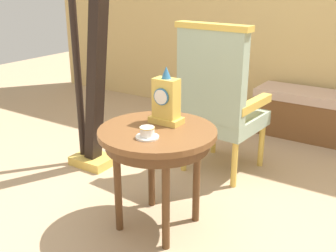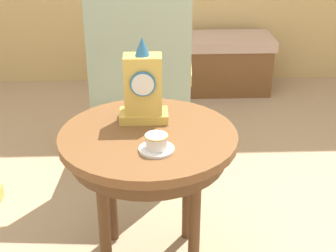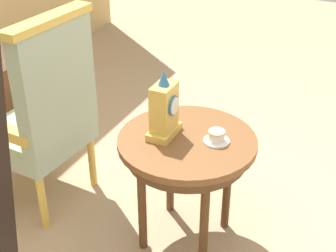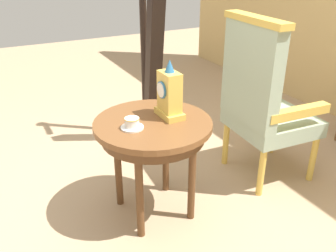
{
  "view_description": "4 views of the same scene",
  "coord_description": "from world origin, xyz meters",
  "px_view_note": "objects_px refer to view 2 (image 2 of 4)",
  "views": [
    {
      "loc": [
        1.29,
        -1.81,
        1.43
      ],
      "look_at": [
        0.15,
        -0.08,
        0.67
      ],
      "focal_mm": 43.73,
      "sensor_mm": 36.0,
      "label": 1
    },
    {
      "loc": [
        0.07,
        -1.65,
        1.44
      ],
      "look_at": [
        0.13,
        0.09,
        0.59
      ],
      "focal_mm": 51.49,
      "sensor_mm": 36.0,
      "label": 2
    },
    {
      "loc": [
        -1.77,
        -0.8,
        1.85
      ],
      "look_at": [
        0.11,
        0.09,
        0.63
      ],
      "focal_mm": 51.87,
      "sensor_mm": 36.0,
      "label": 3
    },
    {
      "loc": [
        1.74,
        -0.83,
        1.49
      ],
      "look_at": [
        0.02,
        0.08,
        0.55
      ],
      "focal_mm": 39.07,
      "sensor_mm": 36.0,
      "label": 4
    }
  ],
  "objects_px": {
    "side_table": "(148,151)",
    "armchair": "(142,68)",
    "window_bench": "(200,63)",
    "teacup_left": "(156,144)",
    "mantel_clock": "(143,88)"
  },
  "relations": [
    {
      "from": "side_table",
      "to": "armchair",
      "type": "distance_m",
      "value": 0.83
    },
    {
      "from": "side_table",
      "to": "window_bench",
      "type": "bearing_deg",
      "value": 78.42
    },
    {
      "from": "side_table",
      "to": "teacup_left",
      "type": "relative_size",
      "value": 5.37
    },
    {
      "from": "mantel_clock",
      "to": "armchair",
      "type": "xyz_separation_m",
      "value": [
        -0.02,
        0.72,
        -0.17
      ]
    },
    {
      "from": "side_table",
      "to": "window_bench",
      "type": "height_order",
      "value": "side_table"
    },
    {
      "from": "mantel_clock",
      "to": "window_bench",
      "type": "distance_m",
      "value": 2.0
    },
    {
      "from": "armchair",
      "to": "window_bench",
      "type": "distance_m",
      "value": 1.3
    },
    {
      "from": "side_table",
      "to": "teacup_left",
      "type": "distance_m",
      "value": 0.18
    },
    {
      "from": "side_table",
      "to": "teacup_left",
      "type": "height_order",
      "value": "teacup_left"
    },
    {
      "from": "side_table",
      "to": "armchair",
      "type": "height_order",
      "value": "armchair"
    },
    {
      "from": "teacup_left",
      "to": "mantel_clock",
      "type": "height_order",
      "value": "mantel_clock"
    },
    {
      "from": "teacup_left",
      "to": "armchair",
      "type": "relative_size",
      "value": 0.11
    },
    {
      "from": "side_table",
      "to": "mantel_clock",
      "type": "distance_m",
      "value": 0.24
    },
    {
      "from": "mantel_clock",
      "to": "side_table",
      "type": "bearing_deg",
      "value": -81.85
    },
    {
      "from": "mantel_clock",
      "to": "armchair",
      "type": "bearing_deg",
      "value": 91.3
    }
  ]
}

